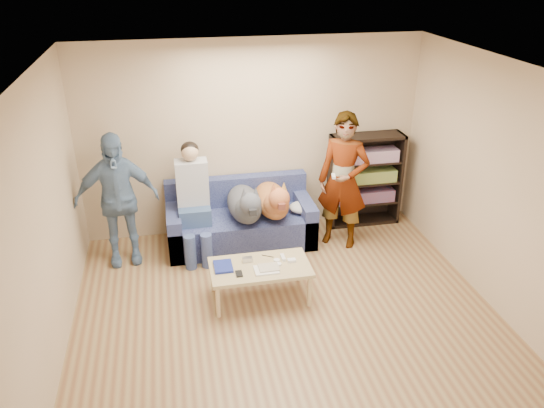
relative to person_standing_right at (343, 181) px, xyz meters
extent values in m
plane|color=brown|center=(-1.05, -1.80, -0.89)|extent=(5.00, 5.00, 0.00)
plane|color=white|center=(-1.05, -1.80, 1.71)|extent=(5.00, 5.00, 0.00)
plane|color=tan|center=(-1.05, 0.70, 0.41)|extent=(4.50, 0.00, 4.50)
plane|color=tan|center=(-3.30, -1.80, 0.41)|extent=(0.00, 5.00, 5.00)
plane|color=tan|center=(1.20, -1.80, 0.41)|extent=(0.00, 5.00, 5.00)
ellipsoid|color=#ABABAF|center=(-0.47, 0.16, -0.40)|extent=(0.37, 0.32, 0.13)
imported|color=gray|center=(0.00, 0.00, 0.00)|extent=(0.78, 0.71, 1.78)
imported|color=#6987A9|center=(-2.80, 0.11, -0.05)|extent=(1.02, 0.50, 1.68)
cube|color=white|center=(-0.20, -0.20, 0.17)|extent=(0.07, 0.13, 0.03)
cube|color=navy|center=(-1.67, -0.98, -0.46)|extent=(0.20, 0.26, 0.03)
cube|color=white|center=(-1.22, -1.13, -0.46)|extent=(0.26, 0.20, 0.02)
cube|color=#B0A48D|center=(-1.19, -1.11, -0.45)|extent=(0.22, 0.17, 0.01)
cube|color=#B7B7BB|center=(-1.39, -0.91, -0.45)|extent=(0.11, 0.06, 0.05)
cube|color=white|center=(-0.99, -0.93, -0.46)|extent=(0.04, 0.13, 0.03)
cube|color=white|center=(-0.91, -1.01, -0.46)|extent=(0.09, 0.06, 0.03)
cylinder|color=white|center=(-1.07, -1.05, -0.46)|extent=(0.07, 0.07, 0.02)
cylinder|color=white|center=(-1.07, -0.97, -0.46)|extent=(0.07, 0.07, 0.02)
cylinder|color=#C25B1B|center=(-1.29, -1.19, -0.47)|extent=(0.13, 0.06, 0.01)
cylinder|color=black|center=(-1.15, -0.85, -0.47)|extent=(0.13, 0.08, 0.01)
cube|color=black|center=(-1.52, -1.15, -0.46)|extent=(0.07, 0.12, 0.02)
cube|color=#515B93|center=(-1.30, 0.25, -0.68)|extent=(1.90, 0.85, 0.42)
cube|color=#515B93|center=(-1.30, 0.59, -0.27)|extent=(1.90, 0.18, 0.40)
cube|color=#515B93|center=(-2.16, 0.25, -0.60)|extent=(0.18, 0.85, 0.58)
cube|color=#515B93|center=(-0.44, 0.25, -0.60)|extent=(0.18, 0.85, 0.58)
cube|color=#394B7E|center=(-1.89, 0.17, -0.36)|extent=(0.40, 0.38, 0.22)
cylinder|color=#424F91|center=(-1.99, -0.25, -0.68)|extent=(0.14, 0.14, 0.47)
cylinder|color=#424F93|center=(-1.79, -0.25, -0.68)|extent=(0.14, 0.14, 0.47)
cube|color=#ABABB0|center=(-1.89, 0.27, 0.03)|extent=(0.40, 0.24, 0.58)
sphere|color=tan|center=(-1.89, 0.27, 0.43)|extent=(0.21, 0.21, 0.21)
ellipsoid|color=black|center=(-1.89, 0.30, 0.46)|extent=(0.22, 0.22, 0.19)
ellipsoid|color=#45464E|center=(-1.25, 0.18, -0.28)|extent=(0.43, 0.90, 0.38)
sphere|color=#484B51|center=(-1.25, -0.15, -0.20)|extent=(0.33, 0.33, 0.33)
sphere|color=#484C52|center=(-1.25, -0.32, -0.04)|extent=(0.26, 0.26, 0.26)
cube|color=black|center=(-1.25, -0.45, -0.08)|extent=(0.08, 0.13, 0.08)
cone|color=#52555E|center=(-1.32, -0.30, 0.09)|extent=(0.08, 0.08, 0.13)
cone|color=#4D5058|center=(-1.18, -0.30, 0.09)|extent=(0.08, 0.08, 0.13)
cylinder|color=#4E4F59|center=(-1.25, 0.60, -0.32)|extent=(0.05, 0.29, 0.17)
ellipsoid|color=#B06935|center=(-0.89, 0.22, -0.29)|extent=(0.43, 0.89, 0.37)
sphere|color=#AF6535|center=(-0.89, -0.08, -0.20)|extent=(0.32, 0.32, 0.32)
sphere|color=#C76B3C|center=(-0.89, -0.24, -0.05)|extent=(0.26, 0.26, 0.26)
cube|color=brown|center=(-0.89, -0.35, -0.09)|extent=(0.08, 0.12, 0.07)
cone|color=#C2673B|center=(-0.95, -0.22, 0.09)|extent=(0.08, 0.08, 0.12)
cone|color=#C38C3B|center=(-0.82, -0.22, 0.09)|extent=(0.08, 0.08, 0.12)
cylinder|color=#C78D3D|center=(-0.89, 0.61, -0.32)|extent=(0.05, 0.29, 0.17)
cube|color=tan|center=(-1.27, -1.03, -0.49)|extent=(1.10, 0.60, 0.04)
cylinder|color=#D8B985|center=(-1.77, -1.28, -0.70)|extent=(0.05, 0.05, 0.38)
cylinder|color=#D8BC85|center=(-0.77, -1.28, -0.70)|extent=(0.05, 0.05, 0.38)
cylinder|color=tan|center=(-1.77, -0.78, -0.70)|extent=(0.05, 0.05, 0.38)
cylinder|color=tan|center=(-0.77, -0.78, -0.70)|extent=(0.05, 0.05, 0.38)
cube|color=black|center=(0.02, 0.52, -0.24)|extent=(0.04, 0.34, 1.30)
cube|color=black|center=(0.98, 0.52, -0.24)|extent=(0.04, 0.34, 1.30)
cube|color=black|center=(0.50, 0.52, 0.39)|extent=(1.00, 0.34, 0.04)
cube|color=black|center=(0.50, 0.52, -0.87)|extent=(1.00, 0.34, 0.04)
cube|color=black|center=(0.50, 0.68, -0.24)|extent=(1.00, 0.02, 1.30)
cube|color=black|center=(0.50, 0.52, -0.57)|extent=(0.94, 0.32, 0.03)
cube|color=black|center=(0.50, 0.52, -0.27)|extent=(0.94, 0.32, 0.02)
cube|color=black|center=(0.50, 0.52, 0.03)|extent=(0.94, 0.32, 0.02)
cube|color=#B23333|center=(0.50, 0.50, -0.47)|extent=(0.84, 0.24, 0.17)
cube|color=gold|center=(0.50, 0.50, -0.17)|extent=(0.84, 0.24, 0.17)
cube|color=#994C99|center=(0.50, 0.50, 0.13)|extent=(0.84, 0.24, 0.17)
camera|label=1|loc=(-2.13, -5.89, 2.66)|focal=35.00mm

